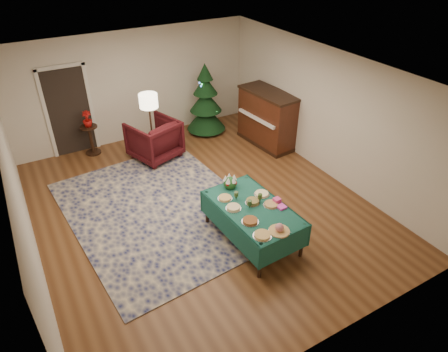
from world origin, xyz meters
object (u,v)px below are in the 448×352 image
gift_box (277,201)px  piano (267,119)px  floor_lamp (149,105)px  side_table (91,140)px  buffet_table (253,213)px  christmas_tree (206,102)px  armchair (154,138)px  potted_plant (88,122)px

gift_box → piano: (1.87, 2.95, -0.08)m
floor_lamp → side_table: 1.92m
buffet_table → piano: 3.66m
buffet_table → side_table: bearing=110.1°
christmas_tree → piano: 1.68m
armchair → christmas_tree: size_ratio=0.56×
floor_lamp → potted_plant: (-1.14, 1.12, -0.59)m
buffet_table → floor_lamp: floor_lamp is taller
christmas_tree → gift_box: bearing=-101.4°
gift_box → potted_plant: (-2.07, 4.59, 0.08)m
gift_box → floor_lamp: (-0.93, 3.47, 0.67)m
christmas_tree → armchair: bearing=-159.5°
potted_plant → christmas_tree: size_ratio=0.20×
armchair → floor_lamp: 0.92m
piano → potted_plant: bearing=157.4°
armchair → piano: (2.70, -0.71, 0.15)m
gift_box → potted_plant: potted_plant is taller
buffet_table → armchair: (-0.40, 3.56, -0.04)m
christmas_tree → floor_lamp: bearing=-155.4°
potted_plant → piano: 4.27m
side_table → christmas_tree: 2.99m
floor_lamp → christmas_tree: (1.79, 0.82, -0.59)m
floor_lamp → christmas_tree: 2.06m
gift_box → armchair: 3.76m
gift_box → side_table: (-2.07, 4.59, -0.39)m
buffet_table → side_table: 4.79m
armchair → floor_lamp: (-0.10, -0.19, 0.90)m
floor_lamp → christmas_tree: bearing=24.6°
potted_plant → christmas_tree: (2.94, -0.30, 0.01)m
armchair → potted_plant: (-1.25, 0.93, 0.30)m
armchair → christmas_tree: christmas_tree is taller
buffet_table → armchair: 3.58m
buffet_table → side_table: (-1.65, 4.49, -0.21)m
piano → side_table: bearing=157.4°
gift_box → potted_plant: bearing=114.2°
christmas_tree → piano: bearing=-53.2°
potted_plant → floor_lamp: bearing=-44.5°
gift_box → christmas_tree: (0.87, 4.29, 0.08)m
gift_box → piano: piano is taller
side_table → piano: 4.28m
gift_box → armchair: bearing=102.7°
armchair → gift_box: bearing=84.3°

